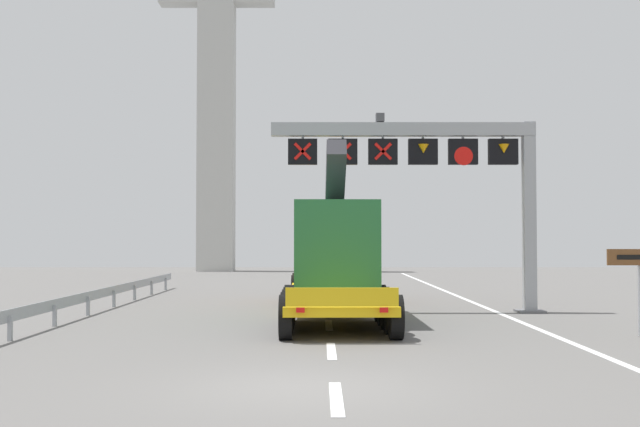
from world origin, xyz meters
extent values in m
plane|color=slate|center=(0.00, 0.00, 0.00)|extent=(112.00, 112.00, 0.00)
cube|color=silver|center=(0.50, -0.90, 0.01)|extent=(0.20, 2.60, 0.01)
cube|color=silver|center=(0.50, 4.21, 0.01)|extent=(0.20, 2.60, 0.01)
cube|color=silver|center=(0.50, 9.31, 0.01)|extent=(0.20, 2.60, 0.01)
cube|color=silver|center=(0.50, 14.41, 0.01)|extent=(0.20, 2.60, 0.01)
cube|color=silver|center=(0.50, 19.51, 0.01)|extent=(0.20, 2.60, 0.01)
cube|color=silver|center=(0.50, 24.62, 0.01)|extent=(0.20, 2.60, 0.01)
cube|color=silver|center=(0.50, 29.72, 0.01)|extent=(0.20, 2.60, 0.01)
cube|color=silver|center=(0.50, 34.82, 0.01)|extent=(0.20, 2.60, 0.01)
cube|color=silver|center=(0.50, 39.92, 0.01)|extent=(0.20, 2.60, 0.01)
cube|color=silver|center=(0.50, 45.03, 0.01)|extent=(0.20, 2.60, 0.01)
cube|color=silver|center=(0.50, 50.13, 0.01)|extent=(0.20, 2.60, 0.01)
cube|color=silver|center=(0.50, 55.23, 0.01)|extent=(0.20, 2.60, 0.01)
cube|color=silver|center=(6.20, 12.00, 0.01)|extent=(0.20, 63.00, 0.01)
cube|color=#9EA0A5|center=(7.31, 13.27, 3.21)|extent=(0.40, 0.40, 6.43)
cube|color=slate|center=(7.31, 13.27, 0.04)|extent=(0.90, 0.90, 0.08)
cube|color=#9EA0A5|center=(3.05, 13.27, 6.18)|extent=(8.91, 0.44, 0.44)
cube|color=#4C4C51|center=(2.28, 13.27, 6.58)|extent=(0.28, 0.40, 0.28)
cube|color=black|center=(6.44, 13.27, 5.42)|extent=(0.98, 0.24, 0.87)
cube|color=#9EA0A5|center=(6.44, 13.27, 5.91)|extent=(0.08, 0.08, 0.16)
cone|color=orange|center=(6.44, 13.14, 5.51)|extent=(0.35, 0.35, 0.30)
cube|color=black|center=(5.09, 13.27, 5.42)|extent=(0.98, 0.24, 0.87)
cube|color=#9EA0A5|center=(5.09, 13.27, 5.91)|extent=(0.08, 0.08, 0.16)
cone|color=red|center=(5.09, 13.14, 5.26)|extent=(0.63, 0.02, 0.63)
cube|color=black|center=(3.73, 13.27, 5.42)|extent=(0.98, 0.24, 0.87)
cube|color=#9EA0A5|center=(3.73, 13.27, 5.91)|extent=(0.08, 0.08, 0.16)
cone|color=orange|center=(3.73, 13.14, 5.51)|extent=(0.35, 0.35, 0.30)
cube|color=black|center=(2.37, 13.27, 5.42)|extent=(0.98, 0.24, 0.87)
cube|color=#9EA0A5|center=(2.37, 13.27, 5.91)|extent=(0.08, 0.08, 0.16)
cube|color=red|center=(2.37, 13.14, 5.42)|extent=(0.60, 0.02, 0.60)
cube|color=red|center=(2.37, 13.14, 5.42)|extent=(0.60, 0.02, 0.60)
cube|color=black|center=(1.02, 13.27, 5.42)|extent=(0.98, 0.24, 0.87)
cube|color=#9EA0A5|center=(1.02, 13.27, 5.91)|extent=(0.08, 0.08, 0.16)
cube|color=red|center=(1.02, 13.14, 5.42)|extent=(0.60, 0.02, 0.60)
cube|color=red|center=(1.02, 13.14, 5.42)|extent=(0.60, 0.02, 0.60)
cube|color=black|center=(-0.34, 13.27, 5.42)|extent=(0.98, 0.24, 0.87)
cube|color=#9EA0A5|center=(-0.34, 13.27, 5.91)|extent=(0.08, 0.08, 0.16)
cube|color=red|center=(-0.34, 13.14, 5.42)|extent=(0.60, 0.02, 0.60)
cube|color=red|center=(-0.34, 13.14, 5.42)|extent=(0.60, 0.02, 0.60)
cube|color=yellow|center=(0.69, 10.65, 0.73)|extent=(2.94, 10.44, 0.24)
cube|color=yellow|center=(0.76, 5.37, 1.10)|extent=(2.66, 0.12, 0.44)
cylinder|color=black|center=(-0.60, 6.13, 0.55)|extent=(0.33, 1.10, 1.10)
cylinder|color=black|center=(2.10, 6.17, 0.55)|extent=(0.33, 1.10, 1.10)
cylinder|color=black|center=(-0.61, 7.18, 0.55)|extent=(0.33, 1.10, 1.10)
cylinder|color=black|center=(2.09, 7.22, 0.55)|extent=(0.33, 1.10, 1.10)
cylinder|color=black|center=(-0.62, 8.23, 0.55)|extent=(0.33, 1.10, 1.10)
cylinder|color=black|center=(2.08, 8.27, 0.55)|extent=(0.33, 1.10, 1.10)
cylinder|color=black|center=(-0.64, 9.28, 0.55)|extent=(0.33, 1.10, 1.10)
cylinder|color=black|center=(2.06, 9.32, 0.55)|extent=(0.33, 1.10, 1.10)
cylinder|color=black|center=(-0.65, 10.33, 0.55)|extent=(0.33, 1.10, 1.10)
cylinder|color=black|center=(2.05, 10.37, 0.55)|extent=(0.33, 1.10, 1.10)
cube|color=orange|center=(0.60, 17.75, 2.10)|extent=(2.62, 3.23, 3.10)
cube|color=black|center=(0.60, 17.75, 2.80)|extent=(2.65, 3.25, 0.60)
cylinder|color=black|center=(-0.70, 18.61, 0.55)|extent=(0.35, 1.10, 1.10)
cylinder|color=black|center=(1.88, 18.65, 0.55)|extent=(0.35, 1.10, 1.10)
cylinder|color=black|center=(-0.67, 16.61, 0.55)|extent=(0.35, 1.10, 1.10)
cylinder|color=black|center=(1.90, 16.65, 0.55)|extent=(0.35, 1.10, 1.10)
cube|color=#236638|center=(0.69, 11.05, 2.20)|extent=(2.46, 5.75, 2.70)
cube|color=#2D2D33|center=(0.70, 10.19, 4.15)|extent=(0.60, 2.95, 2.29)
cube|color=red|center=(-0.21, 5.32, 0.80)|extent=(0.20, 0.06, 0.12)
cube|color=red|center=(1.75, 5.35, 0.80)|extent=(0.20, 0.06, 0.12)
cube|color=#999EA3|center=(-7.30, 12.23, 0.60)|extent=(0.04, 28.46, 0.32)
cube|color=#999EA3|center=(-7.24, 5.91, 0.30)|extent=(0.10, 0.10, 0.60)
cube|color=#999EA3|center=(-7.24, 9.07, 0.30)|extent=(0.10, 0.10, 0.60)
cube|color=#999EA3|center=(-7.24, 12.23, 0.30)|extent=(0.10, 0.10, 0.60)
cube|color=#999EA3|center=(-7.24, 15.39, 0.30)|extent=(0.10, 0.10, 0.60)
cube|color=#999EA3|center=(-7.24, 18.56, 0.30)|extent=(0.10, 0.10, 0.60)
cube|color=#999EA3|center=(-7.24, 21.72, 0.30)|extent=(0.10, 0.10, 0.60)
cube|color=#999EA3|center=(-7.24, 24.88, 0.30)|extent=(0.10, 0.10, 0.60)
cube|color=#B7B7B2|center=(-7.84, 47.55, 17.40)|extent=(2.80, 2.00, 34.79)
camera|label=1|loc=(0.25, -12.98, 2.45)|focal=43.76mm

